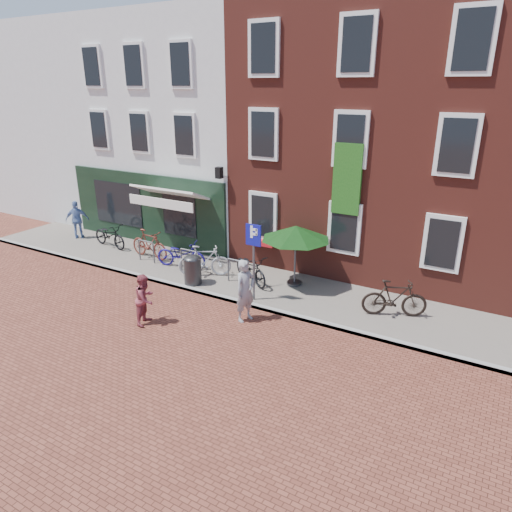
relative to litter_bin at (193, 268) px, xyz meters
The scene contains 17 objects.
ground 1.08m from the litter_bin, 29.29° to the right, with size 80.00×80.00×0.00m, color brown.
sidewalk 2.15m from the litter_bin, 31.43° to the left, with size 24.00×3.00×0.10m, color slate.
building_stucco 8.72m from the litter_bin, 122.83° to the left, with size 8.00×8.00×9.00m, color silver.
building_brick_mid 8.35m from the litter_bin, 67.24° to the left, with size 6.00×8.00×10.00m, color maroon.
filler_left 14.00m from the litter_bin, 150.75° to the left, with size 7.00×8.00×9.00m, color silver.
litter_bin is the anchor object (origin of this frame).
parking_sign 2.63m from the litter_bin, ahead, with size 0.50×0.08×2.43m.
parasol 3.64m from the litter_bin, 28.73° to the left, with size 2.27×2.27×2.13m.
woman 2.98m from the litter_bin, 22.72° to the right, with size 0.67×0.44×1.83m, color gray.
boy 2.71m from the litter_bin, 81.60° to the right, with size 0.72×0.56×1.47m, color #903943.
cafe_person 7.39m from the litter_bin, 168.59° to the left, with size 0.95×0.40×1.63m, color #6B88BB.
bicycle_0 5.34m from the litter_bin, 166.03° to the left, with size 0.66×1.88×0.99m, color black.
bicycle_1 3.13m from the litter_bin, 158.72° to the left, with size 0.52×1.83×1.10m, color #5A231A.
bicycle_2 1.59m from the litter_bin, 142.10° to the left, with size 0.66×1.88×0.99m, color navy.
bicycle_3 0.74m from the litter_bin, 93.51° to the left, with size 0.52×1.83×1.10m, color #A6A6A8.
bicycle_4 1.94m from the litter_bin, 33.66° to the left, with size 0.66×1.88×0.99m, color black.
bicycle_5 6.47m from the litter_bin, ahead, with size 0.52×1.83×1.10m, color black.
Camera 1 is at (8.11, -10.80, 6.37)m, focal length 32.35 mm.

